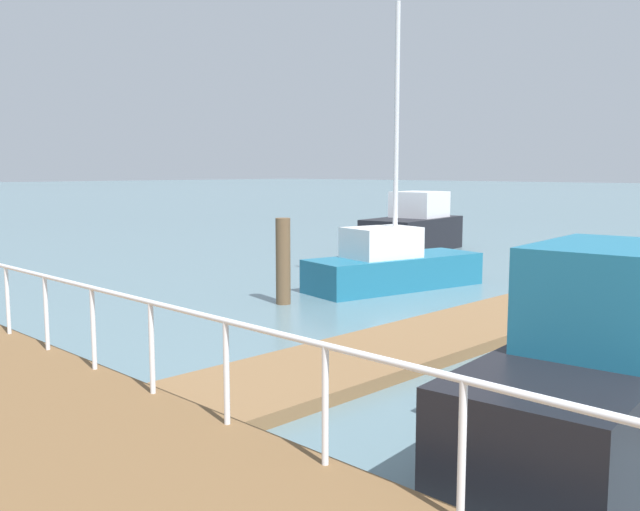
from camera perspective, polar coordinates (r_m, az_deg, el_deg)
name	(u,v)px	position (r m, az deg, el deg)	size (l,w,h in m)	color
floating_dock	(411,344)	(11.53, 7.53, -7.22)	(10.38, 2.00, 0.18)	olive
boardwalk_railing	(45,293)	(10.43, -21.64, -2.86)	(0.06, 30.10, 1.08)	white
dock_piling_2	(283,261)	(15.10, -3.05, -0.48)	(0.32, 0.32, 1.89)	brown
moored_boat_0	(414,228)	(25.46, 7.72, 2.27)	(4.48, 2.56, 2.13)	black
moored_boat_1	(612,363)	(8.61, 22.89, -8.10)	(6.34, 2.29, 2.15)	black
moored_boat_2	(392,264)	(17.19, 5.92, -0.73)	(4.82, 2.40, 6.88)	#1E6B8C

